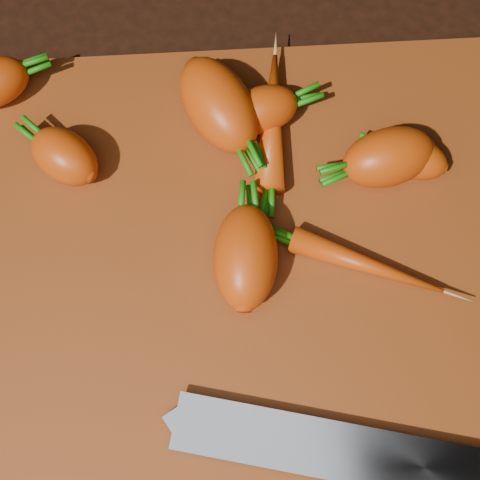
{
  "coord_description": "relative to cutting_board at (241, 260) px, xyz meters",
  "views": [
    {
      "loc": [
        -0.01,
        -0.16,
        0.54
      ],
      "look_at": [
        0.0,
        0.01,
        0.03
      ],
      "focal_mm": 50.0,
      "sensor_mm": 36.0,
      "label": 1
    }
  ],
  "objects": [
    {
      "name": "ground",
      "position": [
        0.0,
        0.0,
        -0.01
      ],
      "size": [
        2.0,
        2.0,
        0.01
      ],
      "primitive_type": "cube",
      "color": "black"
    },
    {
      "name": "cutting_board",
      "position": [
        0.0,
        0.0,
        0.0
      ],
      "size": [
        0.5,
        0.4,
        0.01
      ],
      "primitive_type": "cube",
      "color": "#89380E",
      "rests_on": "ground"
    },
    {
      "name": "carrot_1",
      "position": [
        -0.14,
        0.09,
        0.03
      ],
      "size": [
        0.08,
        0.07,
        0.04
      ],
      "primitive_type": "ellipsoid",
      "rotation": [
        0.0,
        0.0,
        2.44
      ],
      "color": "#D1450C",
      "rests_on": "cutting_board"
    },
    {
      "name": "carrot_2",
      "position": [
        -0.01,
        0.13,
        0.03
      ],
      "size": [
        0.09,
        0.11,
        0.06
      ],
      "primitive_type": "ellipsoid",
      "rotation": [
        0.0,
        0.0,
        -1.11
      ],
      "color": "#D1450C",
      "rests_on": "cutting_board"
    },
    {
      "name": "carrot_3",
      "position": [
        0.0,
        -0.01,
        0.03
      ],
      "size": [
        0.06,
        0.09,
        0.05
      ],
      "primitive_type": "ellipsoid",
      "rotation": [
        0.0,
        0.0,
        1.48
      ],
      "color": "#D1450C",
      "rests_on": "cutting_board"
    },
    {
      "name": "carrot_4",
      "position": [
        0.13,
        0.07,
        0.03
      ],
      "size": [
        0.09,
        0.06,
        0.05
      ],
      "primitive_type": "ellipsoid",
      "rotation": [
        0.0,
        0.0,
        3.36
      ],
      "color": "#D1450C",
      "rests_on": "cutting_board"
    },
    {
      "name": "carrot_5",
      "position": [
        0.03,
        0.13,
        0.03
      ],
      "size": [
        0.07,
        0.06,
        0.04
      ],
      "primitive_type": "ellipsoid",
      "rotation": [
        0.0,
        0.0,
        0.28
      ],
      "color": "#D1450C",
      "rests_on": "cutting_board"
    },
    {
      "name": "carrot_6",
      "position": [
        0.15,
        0.07,
        0.02
      ],
      "size": [
        0.07,
        0.06,
        0.04
      ],
      "primitive_type": "ellipsoid",
      "rotation": [
        0.0,
        0.0,
        2.74
      ],
      "color": "#D1450C",
      "rests_on": "cutting_board"
    },
    {
      "name": "carrot_7",
      "position": [
        0.03,
        0.12,
        0.02
      ],
      "size": [
        0.04,
        0.13,
        0.03
      ],
      "primitive_type": "ellipsoid",
      "rotation": [
        0.0,
        0.0,
        1.46
      ],
      "color": "#D1450C",
      "rests_on": "cutting_board"
    },
    {
      "name": "carrot_8",
      "position": [
        0.1,
        -0.01,
        0.02
      ],
      "size": [
        0.13,
        0.07,
        0.02
      ],
      "primitive_type": "ellipsoid",
      "rotation": [
        0.0,
        0.0,
        -0.41
      ],
      "color": "#D1450C",
      "rests_on": "cutting_board"
    },
    {
      "name": "knife",
      "position": [
        0.08,
        -0.16,
        0.02
      ],
      "size": [
        0.38,
        0.12,
        0.02
      ],
      "rotation": [
        0.0,
        0.0,
        -0.24
      ],
      "color": "gray",
      "rests_on": "cutting_board"
    }
  ]
}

